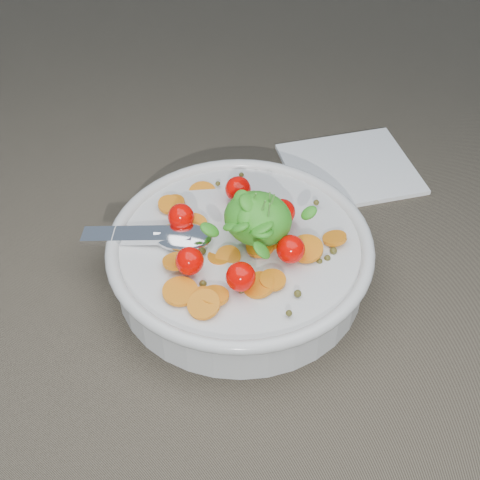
% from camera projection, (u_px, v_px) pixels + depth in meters
% --- Properties ---
extents(ground, '(6.00, 6.00, 0.00)m').
position_uv_depth(ground, '(258.00, 268.00, 0.68)').
color(ground, brown).
rests_on(ground, ground).
extents(bowl, '(0.27, 0.26, 0.11)m').
position_uv_depth(bowl, '(240.00, 256.00, 0.65)').
color(bowl, silver).
rests_on(bowl, ground).
extents(napkin, '(0.19, 0.19, 0.01)m').
position_uv_depth(napkin, '(350.00, 169.00, 0.79)').
color(napkin, white).
rests_on(napkin, ground).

